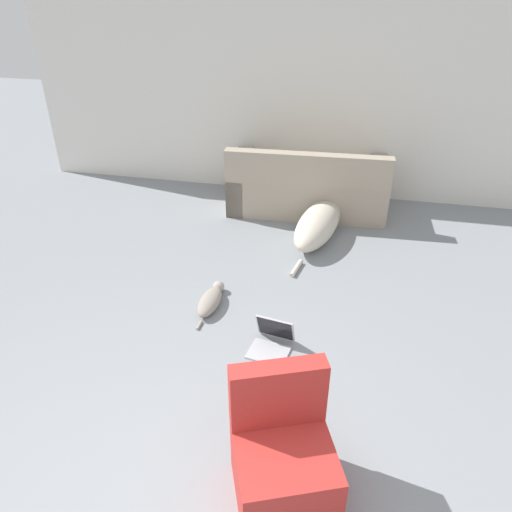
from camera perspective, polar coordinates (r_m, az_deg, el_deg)
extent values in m
cube|color=silver|center=(6.26, 4.17, 17.90)|extent=(6.57, 0.06, 2.45)
cube|color=tan|center=(6.07, 5.91, 7.41)|extent=(1.87, 0.90, 0.45)
cube|color=tan|center=(5.59, 5.88, 9.79)|extent=(1.84, 0.22, 0.37)
cube|color=tan|center=(6.06, 13.75, 7.33)|extent=(0.24, 0.83, 0.59)
cube|color=tan|center=(6.14, -1.78, 8.54)|extent=(0.24, 0.83, 0.59)
ellipsoid|color=beige|center=(5.44, 7.08, 3.63)|extent=(0.60, 1.19, 0.33)
sphere|color=brown|center=(6.02, 8.77, 5.91)|extent=(0.30, 0.30, 0.25)
cylinder|color=beige|center=(4.93, 4.65, -1.40)|extent=(0.10, 0.29, 0.05)
ellipsoid|color=gray|center=(4.41, -5.31, -5.21)|extent=(0.19, 0.44, 0.13)
sphere|color=#A89E93|center=(4.61, -4.31, -3.53)|extent=(0.11, 0.11, 0.11)
cylinder|color=gray|center=(4.25, -6.47, -7.86)|extent=(0.03, 0.11, 0.02)
cube|color=#B7B7BC|center=(3.98, 1.42, -10.98)|extent=(0.34, 0.29, 0.02)
cube|color=#B7B7BC|center=(4.01, 2.24, -8.22)|extent=(0.32, 0.14, 0.23)
cube|color=black|center=(4.00, 2.19, -8.31)|extent=(0.29, 0.13, 0.21)
cube|color=#B72D28|center=(3.04, 3.23, -23.57)|extent=(0.69, 0.69, 0.40)
cube|color=#B72D28|center=(2.86, 2.53, -15.44)|extent=(0.55, 0.31, 0.41)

